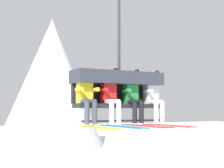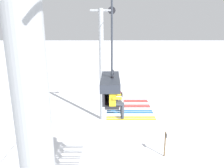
# 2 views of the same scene
# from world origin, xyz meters

# --- Properties ---
(mountain_peak_central) EXTENTS (14.32, 14.32, 17.41)m
(mountain_peak_central) POSITION_xyz_m (9.16, 37.56, 8.71)
(mountain_peak_central) COLOR silver
(mountain_peak_central) RESTS_ON ground_plane
(chairlift_chair) EXTENTS (2.18, 0.74, 4.09)m
(chairlift_chair) POSITION_xyz_m (-1.37, -0.73, 5.54)
(chairlift_chair) COLOR #232328
(skier_yellow) EXTENTS (0.46, 1.70, 1.23)m
(skier_yellow) POSITION_xyz_m (-2.25, -0.95, 5.20)
(skier_yellow) COLOR yellow
(skier_red) EXTENTS (0.48, 1.70, 1.34)m
(skier_red) POSITION_xyz_m (-1.66, -0.94, 5.22)
(skier_red) COLOR red
(skier_green) EXTENTS (0.48, 1.70, 1.34)m
(skier_green) POSITION_xyz_m (-1.08, -0.94, 5.22)
(skier_green) COLOR #23843D
(skier_white) EXTENTS (0.48, 1.70, 1.34)m
(skier_white) POSITION_xyz_m (-0.49, -0.94, 5.22)
(skier_white) COLOR silver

